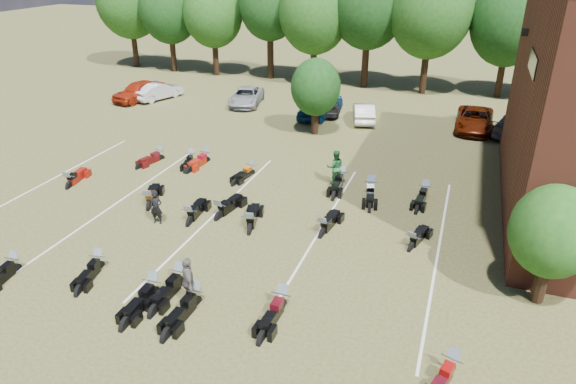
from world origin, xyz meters
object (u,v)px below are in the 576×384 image
at_px(person_grey, 189,282).
at_px(motorcycle_14, 160,160).
at_px(person_green, 335,167).
at_px(motorcycle_0, 16,271).
at_px(car_4, 320,106).
at_px(motorcycle_7, 70,187).
at_px(car_0, 139,91).
at_px(motorcycle_3, 195,305).
at_px(person_black, 156,207).

xyz_separation_m(person_grey, motorcycle_14, (-8.32, 11.23, -0.91)).
height_order(person_green, motorcycle_0, person_green).
xyz_separation_m(car_4, motorcycle_7, (-8.70, -16.00, -0.79)).
height_order(car_0, motorcycle_3, car_0).
distance_m(motorcycle_0, motorcycle_14, 11.78).
xyz_separation_m(motorcycle_0, motorcycle_3, (7.45, 0.47, 0.00)).
height_order(person_green, motorcycle_7, person_green).
height_order(person_grey, motorcycle_14, person_grey).
bearing_deg(car_4, motorcycle_0, -93.07).
distance_m(car_4, motorcycle_3, 22.51).
xyz_separation_m(person_green, motorcycle_0, (-9.36, -11.88, -0.93)).
relative_size(person_green, motorcycle_0, 0.88).
xyz_separation_m(car_4, motorcycle_0, (-5.35, -22.87, -0.79)).
relative_size(person_green, motorcycle_7, 0.82).
height_order(car_0, person_green, person_green).
bearing_deg(motorcycle_14, motorcycle_3, -38.44).
relative_size(car_0, motorcycle_7, 2.02).
distance_m(person_black, motorcycle_3, 6.47).
bearing_deg(person_green, person_grey, 56.09).
bearing_deg(motorcycle_0, motorcycle_14, 87.23).
distance_m(motorcycle_0, motorcycle_7, 7.65).
distance_m(car_0, motorcycle_7, 16.67).
xyz_separation_m(person_black, motorcycle_3, (4.43, -4.65, -0.78)).
distance_m(person_green, motorcycle_0, 15.16).
bearing_deg(motorcycle_0, person_green, 43.84).
relative_size(person_black, motorcycle_7, 0.69).
distance_m(car_0, motorcycle_0, 24.30).
bearing_deg(person_grey, motorcycle_0, 54.16).
relative_size(person_green, motorcycle_3, 0.78).
bearing_deg(motorcycle_3, motorcycle_14, 128.65).
xyz_separation_m(person_green, motorcycle_7, (-12.72, -5.01, -0.93)).
relative_size(person_grey, motorcycle_14, 0.86).
xyz_separation_m(car_4, motorcycle_3, (2.10, -22.40, -0.79)).
distance_m(car_0, car_4, 14.97).
height_order(car_0, person_black, car_0).
bearing_deg(person_grey, car_0, -2.09).
bearing_deg(person_black, car_4, 72.49).
distance_m(car_4, motorcycle_7, 18.23).
distance_m(car_0, person_black, 21.32).
bearing_deg(motorcycle_14, motorcycle_7, -100.82).
bearing_deg(person_black, car_0, 116.29).
bearing_deg(motorcycle_0, person_black, 51.58).
xyz_separation_m(motorcycle_3, motorcycle_7, (-10.80, 6.40, 0.00)).
height_order(car_0, person_grey, person_grey).
bearing_deg(motorcycle_0, motorcycle_7, 108.08).
distance_m(car_4, person_grey, 22.45).
xyz_separation_m(person_grey, motorcycle_7, (-10.61, 6.37, -0.91)).
height_order(person_black, motorcycle_14, person_black).
height_order(car_4, person_black, car_4).
relative_size(person_black, motorcycle_14, 0.73).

